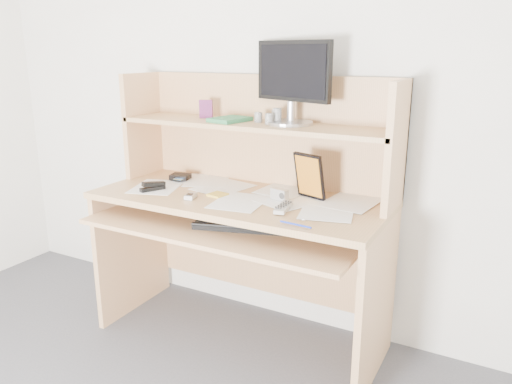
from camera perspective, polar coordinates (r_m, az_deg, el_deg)
The scene contains 19 objects.
back_wall at distance 2.55m, azimuth 1.61°, elevation 12.18°, with size 3.60×0.04×2.50m, color white.
desk at distance 2.44m, azimuth -1.02°, elevation -1.29°, with size 1.40×0.70×1.30m.
paper_clutter at distance 2.35m, azimuth -1.99°, elevation -0.44°, with size 1.32×0.54×0.01m, color white.
keyboard at distance 2.24m, azimuth -1.83°, elevation -3.73°, with size 0.43×0.26×0.03m.
tv_remote at distance 2.15m, azimuth 3.16°, elevation -1.74°, with size 0.05×0.16×0.02m, color #A7A7A2.
flip_phone at distance 2.34m, azimuth -7.46°, elevation -0.37°, with size 0.04×0.08×0.02m, color #AAAAAD.
stapler at distance 2.50m, azimuth -11.75°, elevation 0.71°, with size 0.03×0.12×0.04m, color black.
wallet at distance 2.68m, azimuth -8.64°, elevation 1.77°, with size 0.10×0.08×0.02m, color black.
sticky_note_pad at distance 2.37m, azimuth -4.41°, elevation -0.30°, with size 0.08×0.08×0.01m, color #E3EC3E.
digital_camera at distance 2.28m, azimuth 2.69°, elevation -0.26°, with size 0.08×0.03×0.05m, color #B7B7B9.
game_case at distance 2.29m, azimuth 6.12°, elevation 1.82°, with size 0.15×0.02×0.21m, color black.
blue_pen at distance 1.95m, azimuth 4.55°, elevation -3.72°, with size 0.01×0.01×0.14m, color #172EB3.
card_box at distance 2.58m, azimuth -5.74°, elevation 9.41°, with size 0.07×0.02×0.09m, color maroon.
shelf_book at distance 2.45m, azimuth -3.00°, elevation 8.28°, with size 0.14×0.19×0.02m, color #317B40.
chip_stack_a at distance 2.34m, azimuth 1.51°, elevation 8.34°, with size 0.04×0.04×0.05m, color black.
chip_stack_b at distance 2.41m, azimuth 2.24°, elevation 8.65°, with size 0.04×0.04×0.06m, color white.
chip_stack_c at distance 2.42m, azimuth 0.27°, elevation 8.54°, with size 0.04×0.04×0.05m, color black.
chip_stack_d at distance 2.38m, azimuth 2.43°, elevation 8.69°, with size 0.04×0.04×0.07m, color white.
monitor at distance 2.36m, azimuth 4.19°, elevation 12.65°, with size 0.42×0.22×0.38m.
Camera 1 is at (1.14, -0.47, 1.41)m, focal length 35.00 mm.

